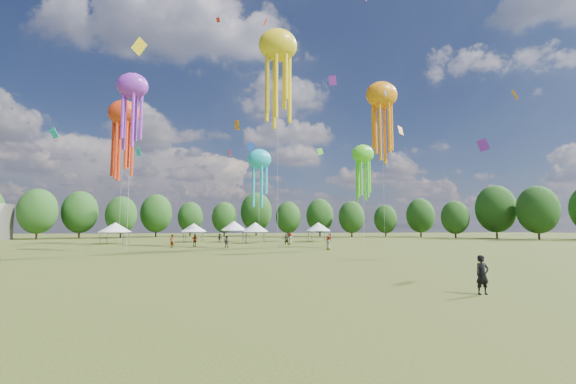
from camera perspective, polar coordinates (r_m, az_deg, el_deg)
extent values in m
plane|color=#384416|center=(17.91, 0.45, -14.94)|extent=(300.00, 300.00, 0.00)
imported|color=black|center=(19.45, 27.17, -11.00)|extent=(0.65, 0.44, 1.75)
imported|color=gray|center=(54.22, -9.23, -7.42)|extent=(1.00, 0.91, 1.66)
imported|color=gray|center=(63.45, 0.30, -7.05)|extent=(0.60, 0.92, 1.87)
imported|color=gray|center=(79.15, 6.34, -6.76)|extent=(0.80, 0.90, 1.53)
imported|color=gray|center=(72.99, -10.23, -6.82)|extent=(1.18, 0.91, 1.61)
imported|color=gray|center=(58.40, -13.83, -7.07)|extent=(1.18, 0.91, 1.87)
imported|color=gray|center=(61.97, -0.21, -7.11)|extent=(1.76, 0.74, 1.85)
imported|color=gray|center=(55.58, -17.05, -7.08)|extent=(0.73, 0.82, 1.89)
imported|color=gray|center=(49.48, 6.09, -7.62)|extent=(0.72, 0.95, 1.76)
cylinder|color=#47474C|center=(71.37, -26.42, -6.28)|extent=(0.08, 0.08, 1.94)
cylinder|color=#47474C|center=(74.91, -25.55, -6.23)|extent=(0.08, 0.08, 1.94)
cylinder|color=#47474C|center=(70.34, -23.53, -6.41)|extent=(0.08, 0.08, 1.94)
cylinder|color=#47474C|center=(73.92, -22.79, -6.36)|extent=(0.08, 0.08, 1.94)
cube|color=white|center=(72.59, -24.55, -5.52)|extent=(4.10, 4.10, 0.10)
cone|color=white|center=(72.58, -24.52, -4.82)|extent=(5.33, 5.33, 1.66)
cylinder|color=#47474C|center=(74.24, -15.42, -6.59)|extent=(0.08, 0.08, 1.88)
cylinder|color=#47474C|center=(77.56, -15.12, -6.52)|extent=(0.08, 0.08, 1.88)
cylinder|color=#47474C|center=(73.92, -12.83, -6.65)|extent=(0.08, 0.08, 1.88)
cylinder|color=#47474C|center=(77.25, -12.64, -6.58)|extent=(0.08, 0.08, 1.88)
cube|color=white|center=(75.71, -13.99, -5.84)|extent=(3.74, 3.74, 0.10)
cone|color=white|center=(75.70, -13.97, -5.19)|extent=(4.87, 4.87, 1.61)
cylinder|color=#47474C|center=(72.74, -9.53, -6.63)|extent=(0.08, 0.08, 2.13)
cylinder|color=#47474C|center=(76.24, -9.49, -6.56)|extent=(0.08, 0.08, 2.13)
cylinder|color=#47474C|center=(72.77, -6.76, -6.67)|extent=(0.08, 0.08, 2.13)
cylinder|color=#47474C|center=(76.27, -6.84, -6.59)|extent=(0.08, 0.08, 2.13)
cube|color=white|center=(74.46, -8.14, -5.76)|extent=(3.90, 3.90, 0.10)
cone|color=white|center=(74.46, -8.13, -5.01)|extent=(5.07, 5.07, 1.83)
cylinder|color=#47474C|center=(67.33, -6.25, -6.87)|extent=(0.08, 0.08, 1.96)
cylinder|color=#47474C|center=(70.56, -6.36, -6.79)|extent=(0.08, 0.08, 1.96)
cylinder|color=#47474C|center=(67.53, -3.49, -6.89)|extent=(0.08, 0.08, 1.96)
cylinder|color=#47474C|center=(70.75, -3.72, -6.81)|extent=(0.08, 0.08, 1.96)
cube|color=white|center=(69.00, -4.95, -5.99)|extent=(3.63, 3.63, 0.10)
cone|color=white|center=(68.99, -4.95, -5.25)|extent=(4.72, 4.72, 1.68)
cylinder|color=#47474C|center=(75.08, 3.61, -6.70)|extent=(0.08, 0.08, 2.00)
cylinder|color=#47474C|center=(78.42, 3.08, -6.63)|extent=(0.08, 0.08, 2.00)
cylinder|color=#47474C|center=(75.87, 6.15, -6.66)|extent=(0.08, 0.08, 2.00)
cylinder|color=#47474C|center=(79.17, 5.52, -6.60)|extent=(0.08, 0.08, 2.00)
cube|color=white|center=(77.10, 4.58, -5.87)|extent=(3.81, 3.81, 0.10)
cone|color=white|center=(77.09, 4.58, -5.19)|extent=(4.96, 4.96, 1.71)
ellipsoid|color=purple|center=(49.31, -22.32, 14.53)|extent=(3.56, 2.49, 3.02)
cylinder|color=beige|center=(47.01, -22.72, 3.35)|extent=(0.03, 0.03, 19.32)
ellipsoid|color=yellow|center=(55.65, -1.52, 21.18)|extent=(5.30, 3.71, 4.51)
cylinder|color=beige|center=(51.04, -1.55, 7.09)|extent=(0.03, 0.03, 27.72)
ellipsoid|color=#58F027|center=(53.31, 11.18, 5.61)|extent=(3.07, 2.15, 2.61)
cylinder|color=beige|center=(52.50, 11.30, -1.32)|extent=(0.03, 0.03, 12.91)
ellipsoid|color=red|center=(69.20, -23.43, 10.84)|extent=(5.00, 3.50, 4.25)
cylinder|color=beige|center=(67.11, -23.76, 1.93)|extent=(0.03, 0.03, 21.60)
ellipsoid|color=#1AC3E1|center=(51.10, -4.32, 4.95)|extent=(3.17, 2.22, 2.70)
cylinder|color=beige|center=(50.39, -4.37, -1.78)|extent=(0.03, 0.03, 11.99)
ellipsoid|color=orange|center=(71.69, 13.89, 13.97)|extent=(5.69, 3.98, 4.83)
cylinder|color=beige|center=(68.56, 14.12, 3.50)|extent=(0.03, 0.03, 26.34)
cube|color=red|center=(58.20, -3.41, 24.15)|extent=(0.60, 1.05, 1.12)
cube|color=orange|center=(88.71, -7.68, 9.94)|extent=(1.09, 2.13, 2.54)
cube|color=yellow|center=(81.74, 13.48, 10.79)|extent=(0.21, 0.99, 1.11)
cube|color=blue|center=(68.29, -5.60, 6.84)|extent=(1.48, 0.55, 1.67)
cube|color=red|center=(76.37, -10.45, 24.09)|extent=(0.87, 0.43, 1.00)
cube|color=orange|center=(62.10, 30.93, 12.41)|extent=(1.01, 1.38, 1.46)
cube|color=yellow|center=(55.05, -21.45, 19.69)|extent=(1.70, 1.29, 2.18)
cube|color=#1AC3E1|center=(94.36, -21.57, 5.61)|extent=(1.53, 1.65, 2.07)
cube|color=purple|center=(71.54, 6.71, 16.29)|extent=(1.69, 0.74, 1.87)
cube|color=orange|center=(81.02, 16.56, 8.85)|extent=(1.35, 1.38, 2.02)
cube|color=#58F027|center=(87.79, 4.86, 6.10)|extent=(1.51, 0.61, 1.71)
cube|color=blue|center=(63.02, 14.42, 14.17)|extent=(0.57, 0.68, 0.88)
cube|color=#1AC3E1|center=(84.48, -31.74, 7.52)|extent=(1.95, 1.25, 1.99)
cube|color=#FF4B88|center=(74.54, -8.83, 5.83)|extent=(0.50, 1.09, 1.35)
cube|color=purple|center=(51.42, 27.26, 6.29)|extent=(1.21, 0.87, 1.66)
cylinder|color=#38281C|center=(105.44, -33.59, -5.03)|extent=(0.44, 0.44, 3.36)
ellipsoid|color=#214918|center=(105.49, -33.46, -2.41)|extent=(8.40, 8.40, 10.51)
cylinder|color=#38281C|center=(109.70, -28.89, -5.21)|extent=(0.44, 0.44, 3.41)
ellipsoid|color=#214918|center=(109.75, -28.78, -2.65)|extent=(8.53, 8.53, 10.66)
cylinder|color=#38281C|center=(106.18, -23.85, -5.52)|extent=(0.44, 0.44, 3.07)
ellipsoid|color=#214918|center=(106.21, -23.76, -3.15)|extent=(7.66, 7.66, 9.58)
cylinder|color=#38281C|center=(112.70, -19.24, -5.53)|extent=(0.44, 0.44, 3.43)
ellipsoid|color=#214918|center=(112.75, -19.16, -3.03)|extent=(8.58, 8.58, 10.73)
cylinder|color=#38281C|center=(117.02, -14.49, -5.75)|extent=(0.44, 0.44, 2.95)
ellipsoid|color=#214918|center=(117.04, -14.45, -3.68)|extent=(7.37, 7.37, 9.21)
cylinder|color=#38281C|center=(112.52, -9.57, -5.89)|extent=(0.44, 0.44, 2.89)
ellipsoid|color=#214918|center=(112.54, -9.54, -3.77)|extent=(7.23, 7.23, 9.04)
cylinder|color=#38281C|center=(117.18, -4.80, -5.68)|extent=(0.44, 0.44, 3.84)
ellipsoid|color=#214918|center=(117.25, -4.78, -2.98)|extent=(9.60, 9.60, 11.99)
cylinder|color=#38281C|center=(107.08, 0.03, -6.01)|extent=(0.44, 0.44, 2.84)
ellipsoid|color=#214918|center=(107.09, 0.03, -3.82)|extent=(7.11, 7.11, 8.89)
cylinder|color=#38281C|center=(111.48, 4.82, -5.88)|extent=(0.44, 0.44, 3.16)
ellipsoid|color=#214918|center=(111.51, 4.80, -3.54)|extent=(7.91, 7.91, 9.88)
cylinder|color=#38281C|center=(108.04, 9.56, -5.92)|extent=(0.44, 0.44, 2.88)
ellipsoid|color=#214918|center=(108.06, 9.52, -3.73)|extent=(7.21, 7.21, 9.01)
cylinder|color=#38281C|center=(113.66, 14.47, -5.85)|extent=(0.44, 0.44, 2.63)
ellipsoid|color=#214918|center=(113.67, 14.43, -3.95)|extent=(6.57, 6.57, 8.22)
cylinder|color=#38281C|center=(114.34, 19.33, -5.60)|extent=(0.44, 0.44, 3.13)
ellipsoid|color=#214918|center=(114.37, 19.27, -3.35)|extent=(7.81, 7.81, 9.77)
cylinder|color=#38281C|center=(105.58, 23.88, -5.62)|extent=(0.44, 0.44, 2.72)
ellipsoid|color=#214918|center=(105.59, 23.80, -3.50)|extent=(6.80, 6.80, 8.50)
cylinder|color=#38281C|center=(108.52, 28.87, -5.11)|extent=(0.44, 0.44, 3.81)
ellipsoid|color=#214918|center=(108.60, 28.74, -2.22)|extent=(9.52, 9.52, 11.90)
cylinder|color=#38281C|center=(103.79, 33.52, -5.00)|extent=(0.44, 0.44, 3.51)
ellipsoid|color=#214918|center=(103.85, 33.39, -2.22)|extent=(8.78, 8.78, 10.97)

